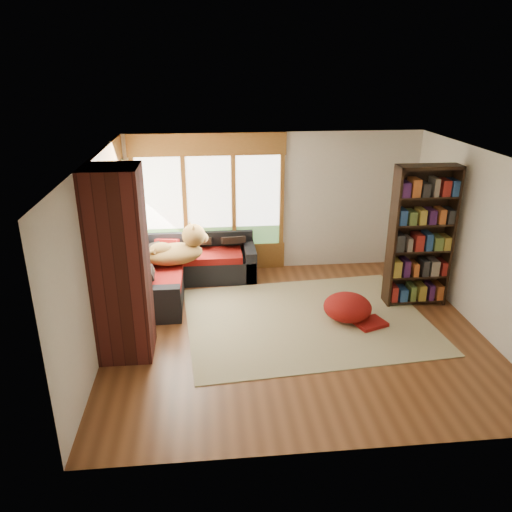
{
  "coord_description": "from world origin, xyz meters",
  "views": [
    {
      "loc": [
        -1.23,
        -6.48,
        3.8
      ],
      "look_at": [
        -0.51,
        0.7,
        0.95
      ],
      "focal_mm": 35.0,
      "sensor_mm": 36.0,
      "label": 1
    }
  ],
  "objects_px": {
    "sectional_sofa": "(169,272)",
    "bookshelf": "(421,237)",
    "dog_tan": "(179,246)",
    "area_rug": "(307,319)",
    "pouf": "(347,306)",
    "brick_chimney": "(120,266)",
    "dog_brindle": "(138,266)"
  },
  "relations": [
    {
      "from": "dog_tan",
      "to": "dog_brindle",
      "type": "relative_size",
      "value": 1.28
    },
    {
      "from": "bookshelf",
      "to": "dog_brindle",
      "type": "bearing_deg",
      "value": 177.85
    },
    {
      "from": "bookshelf",
      "to": "pouf",
      "type": "relative_size",
      "value": 3.08
    },
    {
      "from": "dog_brindle",
      "to": "pouf",
      "type": "bearing_deg",
      "value": -95.07
    },
    {
      "from": "bookshelf",
      "to": "dog_brindle",
      "type": "xyz_separation_m",
      "value": [
        -4.51,
        0.17,
        -0.38
      ]
    },
    {
      "from": "sectional_sofa",
      "to": "dog_brindle",
      "type": "relative_size",
      "value": 2.41
    },
    {
      "from": "brick_chimney",
      "to": "area_rug",
      "type": "relative_size",
      "value": 0.7
    },
    {
      "from": "pouf",
      "to": "dog_tan",
      "type": "distance_m",
      "value": 3.0
    },
    {
      "from": "area_rug",
      "to": "dog_brindle",
      "type": "bearing_deg",
      "value": 167.06
    },
    {
      "from": "sectional_sofa",
      "to": "area_rug",
      "type": "xyz_separation_m",
      "value": [
        2.2,
        -1.4,
        -0.3
      ]
    },
    {
      "from": "pouf",
      "to": "brick_chimney",
      "type": "bearing_deg",
      "value": -169.16
    },
    {
      "from": "sectional_sofa",
      "to": "dog_tan",
      "type": "height_order",
      "value": "dog_tan"
    },
    {
      "from": "sectional_sofa",
      "to": "pouf",
      "type": "relative_size",
      "value": 2.94
    },
    {
      "from": "brick_chimney",
      "to": "dog_tan",
      "type": "distance_m",
      "value": 2.09
    },
    {
      "from": "sectional_sofa",
      "to": "brick_chimney",
      "type": "bearing_deg",
      "value": -103.35
    },
    {
      "from": "pouf",
      "to": "bookshelf",
      "type": "bearing_deg",
      "value": 19.88
    },
    {
      "from": "sectional_sofa",
      "to": "bookshelf",
      "type": "distance_m",
      "value": 4.29
    },
    {
      "from": "area_rug",
      "to": "brick_chimney",
      "type": "bearing_deg",
      "value": -166.15
    },
    {
      "from": "bookshelf",
      "to": "pouf",
      "type": "height_order",
      "value": "bookshelf"
    },
    {
      "from": "brick_chimney",
      "to": "dog_brindle",
      "type": "relative_size",
      "value": 2.85
    },
    {
      "from": "bookshelf",
      "to": "dog_brindle",
      "type": "relative_size",
      "value": 2.53
    },
    {
      "from": "area_rug",
      "to": "dog_brindle",
      "type": "xyz_separation_m",
      "value": [
        -2.61,
        0.6,
        0.77
      ]
    },
    {
      "from": "dog_brindle",
      "to": "dog_tan",
      "type": "bearing_deg",
      "value": -36.26
    },
    {
      "from": "dog_brindle",
      "to": "sectional_sofa",
      "type": "bearing_deg",
      "value": -21.61
    },
    {
      "from": "dog_tan",
      "to": "brick_chimney",
      "type": "bearing_deg",
      "value": -125.7
    },
    {
      "from": "sectional_sofa",
      "to": "area_rug",
      "type": "distance_m",
      "value": 2.62
    },
    {
      "from": "brick_chimney",
      "to": "sectional_sofa",
      "type": "bearing_deg",
      "value": 77.71
    },
    {
      "from": "area_rug",
      "to": "pouf",
      "type": "xyz_separation_m",
      "value": [
        0.63,
        -0.02,
        0.21
      ]
    },
    {
      "from": "bookshelf",
      "to": "pouf",
      "type": "distance_m",
      "value": 1.64
    },
    {
      "from": "pouf",
      "to": "dog_brindle",
      "type": "distance_m",
      "value": 3.35
    },
    {
      "from": "bookshelf",
      "to": "sectional_sofa",
      "type": "bearing_deg",
      "value": 166.75
    },
    {
      "from": "brick_chimney",
      "to": "pouf",
      "type": "height_order",
      "value": "brick_chimney"
    }
  ]
}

